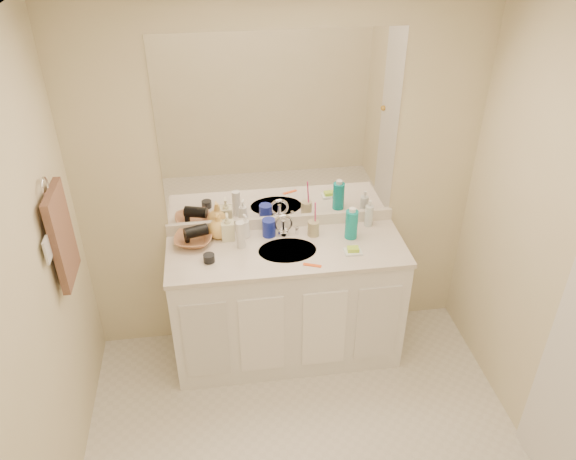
# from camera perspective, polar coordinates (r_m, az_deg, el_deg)

# --- Properties ---
(ceiling) EXTENTS (2.60, 2.60, 0.02)m
(ceiling) POSITION_cam_1_polar(r_m,az_deg,el_deg) (1.98, 4.24, 18.23)
(ceiling) COLOR white
(ceiling) RESTS_ON wall_back
(wall_back) EXTENTS (2.60, 0.02, 2.40)m
(wall_back) POSITION_cam_1_polar(r_m,az_deg,el_deg) (3.62, -0.74, 4.74)
(wall_back) COLOR beige
(wall_back) RESTS_ON floor
(wall_left) EXTENTS (0.02, 2.60, 2.40)m
(wall_left) POSITION_cam_1_polar(r_m,az_deg,el_deg) (2.68, -25.86, -10.58)
(wall_left) COLOR beige
(wall_left) RESTS_ON floor
(vanity_cabinet) EXTENTS (1.50, 0.55, 0.85)m
(vanity_cabinet) POSITION_cam_1_polar(r_m,az_deg,el_deg) (3.83, -0.11, -7.51)
(vanity_cabinet) COLOR white
(vanity_cabinet) RESTS_ON floor
(countertop) EXTENTS (1.52, 0.57, 0.03)m
(countertop) POSITION_cam_1_polar(r_m,az_deg,el_deg) (3.56, -0.11, -2.08)
(countertop) COLOR silver
(countertop) RESTS_ON vanity_cabinet
(backsplash) EXTENTS (1.52, 0.03, 0.08)m
(backsplash) POSITION_cam_1_polar(r_m,az_deg,el_deg) (3.75, -0.68, 0.84)
(backsplash) COLOR silver
(backsplash) RESTS_ON countertop
(sink_basin) EXTENTS (0.37, 0.37, 0.02)m
(sink_basin) POSITION_cam_1_polar(r_m,az_deg,el_deg) (3.54, -0.07, -2.23)
(sink_basin) COLOR silver
(sink_basin) RESTS_ON countertop
(faucet) EXTENTS (0.02, 0.02, 0.11)m
(faucet) POSITION_cam_1_polar(r_m,az_deg,el_deg) (3.66, -0.47, 0.23)
(faucet) COLOR silver
(faucet) RESTS_ON countertop
(mirror) EXTENTS (1.48, 0.01, 1.20)m
(mirror) POSITION_cam_1_polar(r_m,az_deg,el_deg) (3.46, -0.77, 9.97)
(mirror) COLOR white
(mirror) RESTS_ON wall_back
(blue_mug) EXTENTS (0.11, 0.11, 0.12)m
(blue_mug) POSITION_cam_1_polar(r_m,az_deg,el_deg) (3.65, -1.95, 0.24)
(blue_mug) COLOR #16249D
(blue_mug) RESTS_ON countertop
(tan_cup) EXTENTS (0.09, 0.09, 0.10)m
(tan_cup) POSITION_cam_1_polar(r_m,az_deg,el_deg) (3.66, 2.59, 0.18)
(tan_cup) COLOR tan
(tan_cup) RESTS_ON countertop
(toothbrush) EXTENTS (0.02, 0.04, 0.20)m
(toothbrush) POSITION_cam_1_polar(r_m,az_deg,el_deg) (3.61, 2.78, 1.52)
(toothbrush) COLOR #E73C84
(toothbrush) RESTS_ON tan_cup
(mouthwash_bottle) EXTENTS (0.09, 0.09, 0.19)m
(mouthwash_bottle) POSITION_cam_1_polar(r_m,az_deg,el_deg) (3.63, 6.46, 0.56)
(mouthwash_bottle) COLOR #0C9294
(mouthwash_bottle) RESTS_ON countertop
(clear_pump_bottle) EXTENTS (0.06, 0.06, 0.15)m
(clear_pump_bottle) POSITION_cam_1_polar(r_m,az_deg,el_deg) (3.79, 8.22, 1.45)
(clear_pump_bottle) COLOR silver
(clear_pump_bottle) RESTS_ON countertop
(soap_dish) EXTENTS (0.11, 0.09, 0.01)m
(soap_dish) POSITION_cam_1_polar(r_m,az_deg,el_deg) (3.54, 6.60, -2.19)
(soap_dish) COLOR white
(soap_dish) RESTS_ON countertop
(green_soap) EXTENTS (0.07, 0.06, 0.03)m
(green_soap) POSITION_cam_1_polar(r_m,az_deg,el_deg) (3.53, 6.62, -1.95)
(green_soap) COLOR #B1E537
(green_soap) RESTS_ON soap_dish
(orange_comb) EXTENTS (0.11, 0.06, 0.00)m
(orange_comb) POSITION_cam_1_polar(r_m,az_deg,el_deg) (3.40, 2.49, -3.59)
(orange_comb) COLOR #F8571A
(orange_comb) RESTS_ON countertop
(dark_jar) EXTENTS (0.07, 0.07, 0.05)m
(dark_jar) POSITION_cam_1_polar(r_m,az_deg,el_deg) (3.46, -8.03, -2.85)
(dark_jar) COLOR black
(dark_jar) RESTS_ON countertop
(extra_white_bottle) EXTENTS (0.07, 0.07, 0.18)m
(extra_white_bottle) POSITION_cam_1_polar(r_m,az_deg,el_deg) (3.53, -4.84, -0.49)
(extra_white_bottle) COLOR silver
(extra_white_bottle) RESTS_ON countertop
(soap_bottle_white) EXTENTS (0.08, 0.08, 0.17)m
(soap_bottle_white) POSITION_cam_1_polar(r_m,az_deg,el_deg) (3.63, -4.40, 0.42)
(soap_bottle_white) COLOR white
(soap_bottle_white) RESTS_ON countertop
(soap_bottle_cream) EXTENTS (0.08, 0.09, 0.18)m
(soap_bottle_cream) POSITION_cam_1_polar(r_m,az_deg,el_deg) (3.62, -6.16, 0.36)
(soap_bottle_cream) COLOR beige
(soap_bottle_cream) RESTS_ON countertop
(soap_bottle_yellow) EXTENTS (0.16, 0.16, 0.17)m
(soap_bottle_yellow) POSITION_cam_1_polar(r_m,az_deg,el_deg) (3.65, -7.10, 0.46)
(soap_bottle_yellow) COLOR #F2C05E
(soap_bottle_yellow) RESTS_ON countertop
(wicker_basket) EXTENTS (0.28, 0.28, 0.06)m
(wicker_basket) POSITION_cam_1_polar(r_m,az_deg,el_deg) (3.63, -9.57, -0.97)
(wicker_basket) COLOR #9E633F
(wicker_basket) RESTS_ON countertop
(hair_dryer) EXTENTS (0.16, 0.11, 0.07)m
(hair_dryer) POSITION_cam_1_polar(r_m,az_deg,el_deg) (3.60, -9.34, -0.14)
(hair_dryer) COLOR black
(hair_dryer) RESTS_ON wicker_basket
(towel_ring) EXTENTS (0.01, 0.11, 0.11)m
(towel_ring) POSITION_cam_1_polar(r_m,az_deg,el_deg) (3.09, -23.47, 4.04)
(towel_ring) COLOR silver
(towel_ring) RESTS_ON wall_left
(hand_towel) EXTENTS (0.04, 0.32, 0.55)m
(hand_towel) POSITION_cam_1_polar(r_m,az_deg,el_deg) (3.23, -21.99, -0.59)
(hand_towel) COLOR #4F352A
(hand_towel) RESTS_ON towel_ring
(switch_plate) EXTENTS (0.01, 0.08, 0.13)m
(switch_plate) POSITION_cam_1_polar(r_m,az_deg,el_deg) (3.05, -23.25, -1.87)
(switch_plate) COLOR silver
(switch_plate) RESTS_ON wall_left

